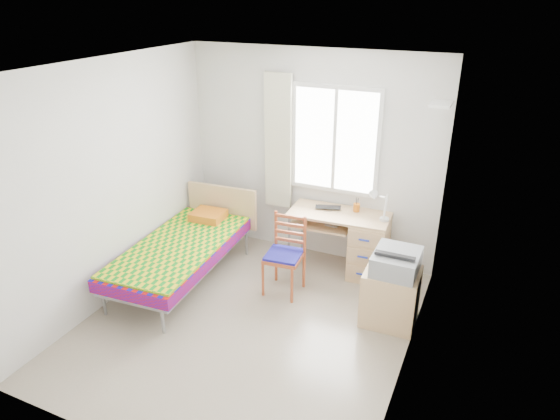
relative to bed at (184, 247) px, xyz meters
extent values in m
plane|color=#BCAD93|center=(1.08, -0.47, -0.42)|extent=(3.50, 3.50, 0.00)
plane|color=white|center=(1.08, -0.47, 2.18)|extent=(3.50, 3.50, 0.00)
plane|color=silver|center=(1.08, 1.28, 0.88)|extent=(3.20, 0.00, 3.20)
plane|color=silver|center=(-0.52, -0.47, 0.88)|extent=(0.00, 3.50, 3.50)
plane|color=silver|center=(2.68, -0.47, 0.88)|extent=(0.00, 3.50, 3.50)
cube|color=white|center=(1.38, 1.26, 1.13)|extent=(1.10, 0.04, 1.30)
cube|color=white|center=(1.38, 1.25, 1.13)|extent=(1.00, 0.02, 1.20)
cube|color=white|center=(1.38, 1.25, 1.13)|extent=(0.04, 0.02, 1.20)
cube|color=beige|center=(0.66, 1.21, 1.03)|extent=(0.35, 0.05, 1.70)
cube|color=white|center=(2.57, 0.93, 1.73)|extent=(0.20, 0.32, 0.03)
cube|color=gray|center=(0.00, -0.07, -0.08)|extent=(1.02, 2.05, 0.06)
cube|color=#B50E0C|center=(0.00, -0.07, 0.00)|extent=(1.06, 2.07, 0.14)
cube|color=gold|center=(0.00, -0.09, 0.08)|extent=(1.03, 1.95, 0.03)
cube|color=tan|center=(0.00, 0.90, 0.18)|extent=(0.96, 0.11, 0.55)
cube|color=orange|center=(-0.05, 0.63, 0.14)|extent=(0.42, 0.36, 0.10)
cylinder|color=gray|center=(-0.38, -0.97, -0.26)|extent=(0.04, 0.04, 0.32)
cylinder|color=gray|center=(0.38, 0.83, -0.26)|extent=(0.04, 0.04, 0.32)
cube|color=tan|center=(1.57, 0.99, 0.31)|extent=(1.22, 0.61, 0.03)
cube|color=tan|center=(1.95, 0.99, -0.07)|extent=(0.45, 0.55, 0.72)
cube|color=tan|center=(1.35, 0.99, 0.15)|extent=(0.75, 0.55, 0.02)
cylinder|color=gray|center=(1.01, 0.77, -0.07)|extent=(0.03, 0.03, 0.72)
cylinder|color=gray|center=(1.01, 1.22, -0.07)|extent=(0.03, 0.03, 0.72)
cube|color=#9D3F1E|center=(1.18, 0.23, 0.02)|extent=(0.43, 0.43, 0.04)
cube|color=navy|center=(1.18, 0.23, 0.05)|extent=(0.41, 0.41, 0.04)
cube|color=#9D3F1E|center=(1.18, 0.41, 0.29)|extent=(0.36, 0.06, 0.39)
cylinder|color=#9D3F1E|center=(1.00, 0.06, -0.20)|extent=(0.03, 0.03, 0.44)
cylinder|color=#9D3F1E|center=(1.35, 0.41, 0.03)|extent=(0.04, 0.04, 0.91)
cube|color=tan|center=(2.41, 0.17, -0.13)|extent=(0.56, 0.51, 0.60)
cube|color=tan|center=(2.13, 0.17, 0.01)|extent=(0.02, 0.45, 0.22)
cube|color=tan|center=(2.13, 0.17, -0.24)|extent=(0.02, 0.45, 0.22)
cube|color=gray|center=(2.43, 0.19, 0.28)|extent=(0.44, 0.51, 0.21)
cube|color=black|center=(2.43, 0.19, 0.38)|extent=(0.35, 0.42, 0.02)
imported|color=black|center=(1.41, 1.02, 0.33)|extent=(0.35, 0.28, 0.02)
cylinder|color=orange|center=(1.73, 1.13, 0.37)|extent=(0.10, 0.10, 0.10)
cylinder|color=white|center=(2.10, 1.01, 0.34)|extent=(0.11, 0.11, 0.03)
cylinder|color=white|center=(2.10, 1.01, 0.49)|extent=(0.02, 0.13, 0.29)
cylinder|color=white|center=(2.08, 0.93, 0.64)|extent=(0.14, 0.25, 0.12)
cone|color=white|center=(2.00, 0.83, 0.67)|extent=(0.15, 0.17, 0.14)
imported|color=gray|center=(1.42, 1.02, 0.17)|extent=(0.18, 0.23, 0.02)
camera|label=1|loc=(3.15, -4.24, 2.78)|focal=32.00mm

